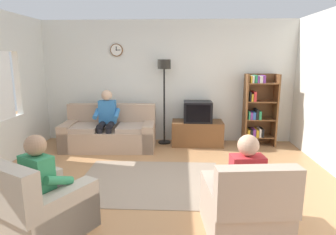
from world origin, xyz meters
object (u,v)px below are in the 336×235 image
Objects in this scene: tv_stand at (197,133)px; floor_lamp at (164,78)px; person_in_right_armchair at (244,179)px; armchair_near_bookshelf at (245,210)px; bookshelf at (258,109)px; armchair_near_window at (41,210)px; person_in_left_armchair at (46,179)px; couch at (110,134)px; person_on_couch at (107,117)px; tv at (198,112)px.

floor_lamp is at bearing 172.27° from tv_stand.
armchair_near_bookshelf is at bearing -84.09° from person_in_right_armchair.
bookshelf reaches higher than armchair_near_window.
armchair_near_window reaches higher than tv_stand.
person_in_left_armchair is at bearing -107.27° from floor_lamp.
tv_stand is (1.86, 0.32, -0.05)m from couch.
armchair_near_window is 0.93× the size of person_on_couch.
armchair_near_bookshelf is at bearing 0.74° from person_in_left_armchair.
person_on_couch reaches higher than armchair_near_window.
person_in_left_armchair and person_in_right_armchair have the same top height.
armchair_near_bookshelf is 2.15m from person_in_left_armchair.
bookshelf reaches higher than tv_stand.
floor_lamp is 1.65× the size of person_in_right_armchair.
person_on_couch is at bearing 128.64° from person_in_right_armchair.
tv is 0.54× the size of person_in_right_armchair.
armchair_near_window and armchair_near_bookshelf have the same top height.
person_in_left_armchair is 2.12m from person_in_right_armchair.
tv_stand is 0.48m from tv.
person_on_couch is at bearing 91.80° from person_in_left_armchair.
couch is 1.93m from tv.
floor_lamp is 1.60× the size of armchair_near_window.
person_on_couch is at bearing -171.04° from bookshelf.
armchair_near_bookshelf is (2.20, -2.97, -0.02)m from couch.
armchair_near_window is at bearing -132.15° from bookshelf.
person_in_left_armchair is (-3.09, -3.38, -0.18)m from bookshelf.
armchair_near_window is 2.20m from person_in_right_armchair.
armchair_near_bookshelf is (1.07, -3.39, -1.16)m from floor_lamp.
person_in_left_armchair is (-2.13, -0.03, 0.32)m from armchair_near_bookshelf.
armchair_near_window is 1.03× the size of person_in_right_armchair.
armchair_near_window is (-1.83, -3.39, 0.03)m from tv_stand.
couch is at bearing -159.58° from floor_lamp.
person_in_left_armchair is at bearing -88.66° from couch.
bookshelf is 1.38× the size of person_in_left_armchair.
couch is 1.25× the size of bookshelf.
couch is at bearing 79.56° from person_on_couch.
person_on_couch is (-3.18, -0.50, -0.09)m from bookshelf.
couch is at bearing -170.17° from tv_stand.
floor_lamp is 3.74m from armchair_near_bookshelf.
person_in_right_armchair is (2.19, -2.88, 0.29)m from couch.
armchair_near_window is (-3.13, -3.46, -0.50)m from bookshelf.
tv_stand is 0.89× the size of person_on_couch.
bookshelf reaches higher than tv.
person_in_left_armchair is (0.09, -2.88, -0.09)m from person_on_couch.
armchair_near_window is at bearing -107.54° from floor_lamp.
person_in_right_armchair is at bearing -106.54° from bookshelf.
floor_lamp reaches higher than person_in_left_armchair.
armchair_near_bookshelf is 0.77× the size of person_on_couch.
armchair_near_window is 0.33m from person_in_left_armchair.
person_in_left_armchair is (0.07, -2.99, 0.29)m from couch.
tv_stand is 1.98m from person_on_couch.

